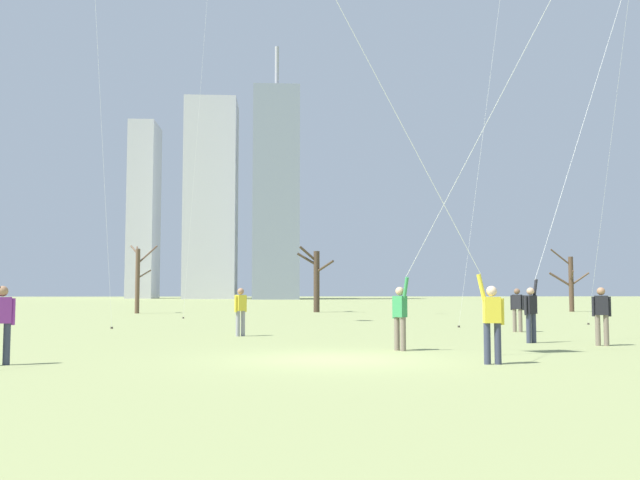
{
  "coord_description": "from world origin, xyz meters",
  "views": [
    {
      "loc": [
        -1.3,
        -15.58,
        1.5
      ],
      "look_at": [
        0.0,
        6.0,
        3.1
      ],
      "focal_mm": 39.19,
      "sensor_mm": 36.0,
      "label": 1
    }
  ],
  "objects_px": {
    "bystander_strolling_midfield": "(517,308)",
    "bare_tree_far_right_edge": "(138,276)",
    "bystander_watching_nearby": "(241,309)",
    "bystander_far_off_by_trees": "(602,313)",
    "kite_flyer_midfield_right_blue": "(430,254)",
    "bare_tree_center": "(316,276)",
    "kite_flyer_midfield_left_orange": "(388,117)",
    "bare_tree_rightmost": "(570,282)",
    "kite_flyer_midfield_center_yellow": "(559,214)"
  },
  "relations": [
    {
      "from": "bystander_far_off_by_trees",
      "to": "bare_tree_far_right_edge",
      "type": "distance_m",
      "value": 35.39
    },
    {
      "from": "bystander_strolling_midfield",
      "to": "bare_tree_far_right_edge",
      "type": "bearing_deg",
      "value": 128.46
    },
    {
      "from": "bystander_strolling_midfield",
      "to": "bare_tree_far_right_edge",
      "type": "relative_size",
      "value": 0.34
    },
    {
      "from": "kite_flyer_midfield_right_blue",
      "to": "bystander_far_off_by_trees",
      "type": "distance_m",
      "value": 5.7
    },
    {
      "from": "bystander_watching_nearby",
      "to": "bystander_far_off_by_trees",
      "type": "relative_size",
      "value": 1.0
    },
    {
      "from": "bare_tree_far_right_edge",
      "to": "bystander_strolling_midfield",
      "type": "bearing_deg",
      "value": -51.54
    },
    {
      "from": "bystander_far_off_by_trees",
      "to": "bystander_watching_nearby",
      "type": "bearing_deg",
      "value": 154.92
    },
    {
      "from": "kite_flyer_midfield_right_blue",
      "to": "bare_tree_far_right_edge",
      "type": "xyz_separation_m",
      "value": [
        -13.48,
        31.76,
        0.11
      ]
    },
    {
      "from": "bystander_far_off_by_trees",
      "to": "bare_tree_far_right_edge",
      "type": "relative_size",
      "value": 0.34
    },
    {
      "from": "bare_tree_center",
      "to": "bystander_strolling_midfield",
      "type": "bearing_deg",
      "value": -76.45
    },
    {
      "from": "kite_flyer_midfield_center_yellow",
      "to": "bare_tree_rightmost",
      "type": "bearing_deg",
      "value": 66.36
    },
    {
      "from": "bare_tree_center",
      "to": "bare_tree_rightmost",
      "type": "bearing_deg",
      "value": 0.51
    },
    {
      "from": "kite_flyer_midfield_left_orange",
      "to": "bystander_strolling_midfield",
      "type": "bearing_deg",
      "value": 60.13
    },
    {
      "from": "kite_flyer_midfield_right_blue",
      "to": "bare_tree_far_right_edge",
      "type": "relative_size",
      "value": 2.55
    },
    {
      "from": "bare_tree_far_right_edge",
      "to": "bystander_watching_nearby",
      "type": "bearing_deg",
      "value": -71.53
    },
    {
      "from": "bystander_strolling_midfield",
      "to": "bare_tree_center",
      "type": "xyz_separation_m",
      "value": [
        -6.13,
        25.43,
        1.74
      ]
    },
    {
      "from": "kite_flyer_midfield_right_blue",
      "to": "bare_tree_far_right_edge",
      "type": "height_order",
      "value": "kite_flyer_midfield_right_blue"
    },
    {
      "from": "kite_flyer_midfield_left_orange",
      "to": "bare_tree_rightmost",
      "type": "relative_size",
      "value": 3.67
    },
    {
      "from": "kite_flyer_midfield_left_orange",
      "to": "bystander_far_off_by_trees",
      "type": "distance_m",
      "value": 9.37
    },
    {
      "from": "bystander_watching_nearby",
      "to": "bare_tree_far_right_edge",
      "type": "distance_m",
      "value": 26.63
    },
    {
      "from": "kite_flyer_midfield_right_blue",
      "to": "bare_tree_center",
      "type": "xyz_separation_m",
      "value": [
        -1.02,
        33.79,
        0.19
      ]
    },
    {
      "from": "kite_flyer_midfield_left_orange",
      "to": "bare_tree_center",
      "type": "distance_m",
      "value": 37.11
    },
    {
      "from": "bare_tree_rightmost",
      "to": "bare_tree_center",
      "type": "bearing_deg",
      "value": -179.49
    },
    {
      "from": "bystander_strolling_midfield",
      "to": "bare_tree_far_right_edge",
      "type": "xyz_separation_m",
      "value": [
        -18.59,
        23.4,
        1.65
      ]
    },
    {
      "from": "kite_flyer_midfield_center_yellow",
      "to": "bystander_strolling_midfield",
      "type": "relative_size",
      "value": 9.2
    },
    {
      "from": "bystander_far_off_by_trees",
      "to": "bare_tree_center",
      "type": "xyz_separation_m",
      "value": [
        -6.22,
        32.04,
        1.74
      ]
    },
    {
      "from": "bystander_watching_nearby",
      "to": "bystander_far_off_by_trees",
      "type": "distance_m",
      "value": 11.33
    },
    {
      "from": "bystander_far_off_by_trees",
      "to": "bare_tree_rightmost",
      "type": "height_order",
      "value": "bare_tree_rightmost"
    },
    {
      "from": "bystander_far_off_by_trees",
      "to": "bare_tree_center",
      "type": "bearing_deg",
      "value": 100.98
    },
    {
      "from": "bystander_watching_nearby",
      "to": "kite_flyer_midfield_center_yellow",
      "type": "bearing_deg",
      "value": -16.07
    },
    {
      "from": "bystander_watching_nearby",
      "to": "bare_tree_rightmost",
      "type": "relative_size",
      "value": 0.34
    },
    {
      "from": "bystander_strolling_midfield",
      "to": "bystander_watching_nearby",
      "type": "xyz_separation_m",
      "value": [
        -10.17,
        -1.81,
        0.0
      ]
    },
    {
      "from": "kite_flyer_midfield_right_blue",
      "to": "bystander_watching_nearby",
      "type": "height_order",
      "value": "kite_flyer_midfield_right_blue"
    },
    {
      "from": "bystander_strolling_midfield",
      "to": "bare_tree_center",
      "type": "distance_m",
      "value": 26.22
    },
    {
      "from": "bystander_far_off_by_trees",
      "to": "bare_tree_rightmost",
      "type": "xyz_separation_m",
      "value": [
        12.92,
        32.21,
        1.31
      ]
    },
    {
      "from": "kite_flyer_midfield_left_orange",
      "to": "bare_tree_far_right_edge",
      "type": "xyz_separation_m",
      "value": [
        -11.93,
        35.0,
        -2.54
      ]
    },
    {
      "from": "bystander_strolling_midfield",
      "to": "bare_tree_center",
      "type": "bearing_deg",
      "value": 103.55
    },
    {
      "from": "kite_flyer_midfield_center_yellow",
      "to": "bystander_far_off_by_trees",
      "type": "relative_size",
      "value": 9.2
    },
    {
      "from": "bystander_strolling_midfield",
      "to": "kite_flyer_midfield_right_blue",
      "type": "bearing_deg",
      "value": -121.46
    },
    {
      "from": "kite_flyer_midfield_left_orange",
      "to": "kite_flyer_midfield_right_blue",
      "type": "relative_size",
      "value": 1.42
    },
    {
      "from": "bare_tree_rightmost",
      "to": "bare_tree_center",
      "type": "height_order",
      "value": "bare_tree_center"
    },
    {
      "from": "kite_flyer_midfield_left_orange",
      "to": "bare_tree_far_right_edge",
      "type": "relative_size",
      "value": 3.61
    },
    {
      "from": "kite_flyer_midfield_left_orange",
      "to": "bystander_watching_nearby",
      "type": "distance_m",
      "value": 11.21
    },
    {
      "from": "bystander_strolling_midfield",
      "to": "kite_flyer_midfield_left_orange",
      "type": "bearing_deg",
      "value": -119.87
    },
    {
      "from": "bystander_watching_nearby",
      "to": "bystander_far_off_by_trees",
      "type": "xyz_separation_m",
      "value": [
        10.26,
        -4.8,
        0.0
      ]
    },
    {
      "from": "kite_flyer_midfield_right_blue",
      "to": "bystander_watching_nearby",
      "type": "relative_size",
      "value": 7.53
    },
    {
      "from": "kite_flyer_midfield_left_orange",
      "to": "bare_tree_center",
      "type": "height_order",
      "value": "kite_flyer_midfield_left_orange"
    },
    {
      "from": "kite_flyer_midfield_right_blue",
      "to": "bystander_strolling_midfield",
      "type": "distance_m",
      "value": 9.92
    },
    {
      "from": "kite_flyer_midfield_left_orange",
      "to": "bare_tree_center",
      "type": "xyz_separation_m",
      "value": [
        0.53,
        37.02,
        -2.45
      ]
    },
    {
      "from": "kite_flyer_midfield_left_orange",
      "to": "bystander_watching_nearby",
      "type": "relative_size",
      "value": 10.68
    }
  ]
}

